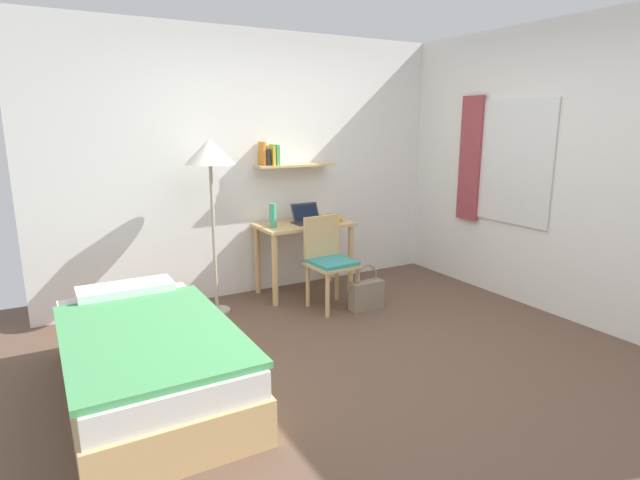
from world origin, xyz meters
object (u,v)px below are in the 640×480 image
Objects in this scene: water_bottle at (273,216)px; book_stack at (331,218)px; bed at (148,359)px; desk at (304,237)px; standing_lamp at (210,159)px; desk_chair at (329,258)px; handbag at (366,294)px; laptop at (307,218)px.

book_stack is at bearing 1.03° from water_bottle.
desk reaches higher than bed.
water_bottle reaches higher than book_stack.
standing_lamp is 1.43m from book_stack.
desk_chair is at bearing 24.18° from bed.
handbag is at bearing 15.38° from bed.
desk_chair is at bearing -92.69° from laptop.
bed is 7.45× the size of book_stack.
desk is at bearing 172.91° from book_stack.
desk_chair is 0.49m from handbag.
desk_chair reaches higher than bed.
standing_lamp reaches higher than handbag.
desk is 2.18× the size of handbag.
desk is 3.85× the size of book_stack.
book_stack is at bearing 88.30° from handbag.
book_stack reaches higher than desk.
desk is 1.28m from standing_lamp.
book_stack is 0.57× the size of handbag.
desk_chair is 3.68× the size of water_bottle.
laptop is (0.03, -0.01, 0.20)m from desk.
water_bottle is (1.46, 1.26, 0.61)m from bed.
handbag is at bearing -47.11° from water_bottle.
book_stack is (0.29, 0.45, 0.28)m from desk_chair.
desk_chair is at bearing -20.96° from standing_lamp.
desk is at bearing 35.68° from bed.
water_bottle is 0.95× the size of book_stack.
laptop reaches higher than bed.
desk is at bearing 110.53° from handbag.
standing_lamp is (0.85, 1.20, 1.17)m from bed.
desk is at bearing 7.65° from water_bottle.
laptop reaches higher than desk_chair.
book_stack is at bearing 57.62° from desk_chair.
laptop is 0.69× the size of handbag.
water_bottle is 1.17m from handbag.
desk_chair is at bearing -88.86° from desk.
laptop is 1.28× the size of water_bottle.
desk_chair is 3.49× the size of book_stack.
book_stack is (2.12, 1.27, 0.52)m from bed.
bed is 1.16× the size of standing_lamp.
bed is at bearing -125.30° from standing_lamp.
book_stack is (0.66, 0.01, -0.09)m from water_bottle.
bed is at bearing -164.62° from handbag.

